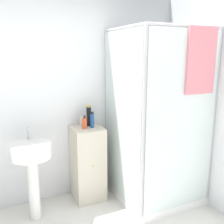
{
  "coord_description": "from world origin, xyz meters",
  "views": [
    {
      "loc": [
        -0.56,
        -1.37,
        1.79
      ],
      "look_at": [
        0.57,
        1.1,
        1.17
      ],
      "focal_mm": 42.0,
      "sensor_mm": 36.0,
      "label": 1
    }
  ],
  "objects_px": {
    "soap_dispenser": "(85,123)",
    "shampoo_bottle_blue": "(92,120)",
    "sink": "(32,161)",
    "lotion_bottle_white": "(81,121)",
    "shampoo_bottle_tall_black": "(89,116)"
  },
  "relations": [
    {
      "from": "sink",
      "to": "shampoo_bottle_tall_black",
      "type": "xyz_separation_m",
      "value": [
        0.73,
        0.23,
        0.37
      ]
    },
    {
      "from": "shampoo_bottle_tall_black",
      "to": "soap_dispenser",
      "type": "bearing_deg",
      "value": -133.3
    },
    {
      "from": "soap_dispenser",
      "to": "shampoo_bottle_tall_black",
      "type": "relative_size",
      "value": 0.62
    },
    {
      "from": "sink",
      "to": "soap_dispenser",
      "type": "relative_size",
      "value": 6.33
    },
    {
      "from": "lotion_bottle_white",
      "to": "shampoo_bottle_tall_black",
      "type": "bearing_deg",
      "value": -16.87
    },
    {
      "from": "shampoo_bottle_blue",
      "to": "sink",
      "type": "bearing_deg",
      "value": -169.79
    },
    {
      "from": "sink",
      "to": "shampoo_bottle_tall_black",
      "type": "relative_size",
      "value": 3.9
    },
    {
      "from": "sink",
      "to": "shampoo_bottle_blue",
      "type": "relative_size",
      "value": 5.17
    },
    {
      "from": "shampoo_bottle_blue",
      "to": "shampoo_bottle_tall_black",
      "type": "bearing_deg",
      "value": 92.44
    },
    {
      "from": "sink",
      "to": "soap_dispenser",
      "type": "xyz_separation_m",
      "value": [
        0.64,
        0.14,
        0.31
      ]
    },
    {
      "from": "soap_dispenser",
      "to": "shampoo_bottle_blue",
      "type": "bearing_deg",
      "value": -5.49
    },
    {
      "from": "soap_dispenser",
      "to": "lotion_bottle_white",
      "type": "xyz_separation_m",
      "value": [
        -0.0,
        0.12,
        -0.01
      ]
    },
    {
      "from": "shampoo_bottle_tall_black",
      "to": "shampoo_bottle_blue",
      "type": "xyz_separation_m",
      "value": [
        0.0,
        -0.1,
        -0.03
      ]
    },
    {
      "from": "sink",
      "to": "shampoo_bottle_tall_black",
      "type": "bearing_deg",
      "value": 17.71
    },
    {
      "from": "lotion_bottle_white",
      "to": "shampoo_bottle_blue",
      "type": "bearing_deg",
      "value": -54.04
    }
  ]
}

